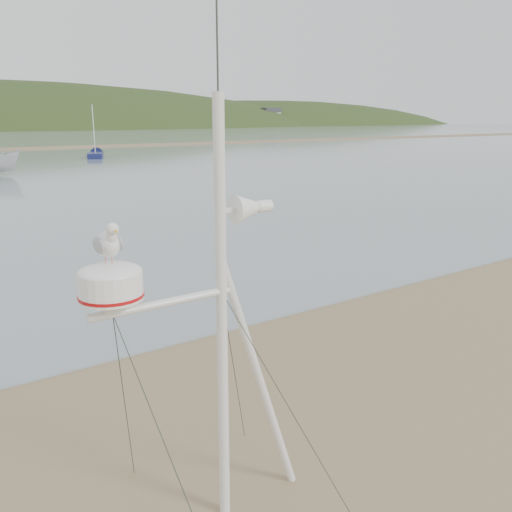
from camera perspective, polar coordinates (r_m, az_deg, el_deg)
mast_rig at (r=5.41m, az=-3.75°, el=-15.79°), size 2.23×2.38×5.03m
sailboat_blue_far at (r=58.05m, az=-16.46°, el=10.24°), size 3.29×5.58×5.50m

